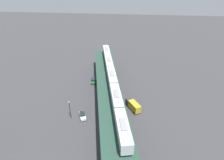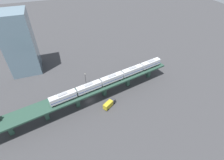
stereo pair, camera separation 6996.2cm
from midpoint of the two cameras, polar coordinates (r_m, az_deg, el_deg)
The scene contains 8 objects.
ground_plane at distance 68.07m, azimuth 11.77°, elevation -13.27°, with size 400.00×400.00×0.00m, color #38383A.
elevated_viaduct at distance 63.05m, azimuth 12.70°, elevation -9.44°, with size 28.05×91.65×7.86m.
subway_train at distance 67.29m, azimuth 21.68°, elevation -3.59°, with size 16.20×61.53×4.45m.
street_car_white at distance 73.70m, azimuth 9.26°, elevation -6.52°, with size 3.47×4.75×1.89m.
street_car_green at distance 85.76m, azimuth 22.85°, elevation -1.93°, with size 2.49×4.63×1.89m.
delivery_truck at distance 67.25m, azimuth 21.10°, elevation -14.36°, with size 5.82×7.26×3.20m.
street_lamp at distance 73.75m, azimuth 7.77°, elevation -2.88°, with size 0.44×0.44×6.94m.
office_tower at distance 81.11m, azimuth -20.32°, elevation 11.08°, with size 16.00×16.00×36.00m.
Camera 2 is at (-62.52, 9.77, 64.49)m, focal length 28.00 mm.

